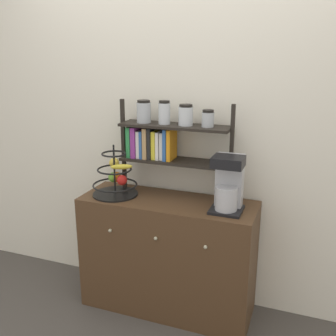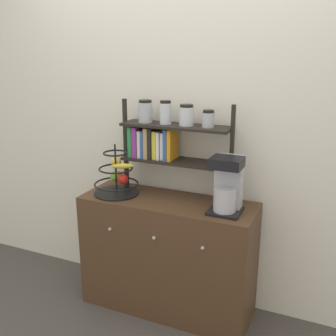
% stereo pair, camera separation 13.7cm
% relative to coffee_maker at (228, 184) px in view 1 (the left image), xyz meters
% --- Properties ---
extents(ground_plane, '(12.00, 12.00, 0.00)m').
position_rel_coffee_maker_xyz_m(ground_plane, '(-0.41, -0.18, -0.99)').
color(ground_plane, '#47423D').
extents(wall_back, '(7.00, 0.05, 2.60)m').
position_rel_coffee_maker_xyz_m(wall_back, '(-0.41, 0.28, 0.31)').
color(wall_back, silver).
rests_on(wall_back, ground_plane).
extents(sideboard, '(1.18, 0.44, 0.82)m').
position_rel_coffee_maker_xyz_m(sideboard, '(-0.41, 0.03, -0.58)').
color(sideboard, '#4C331E').
rests_on(sideboard, ground_plane).
extents(coffee_maker, '(0.20, 0.20, 0.35)m').
position_rel_coffee_maker_xyz_m(coffee_maker, '(0.00, 0.00, 0.00)').
color(coffee_maker, black).
rests_on(coffee_maker, sideboard).
extents(fruit_stand, '(0.31, 0.31, 0.36)m').
position_rel_coffee_maker_xyz_m(fruit_stand, '(-0.79, 0.01, -0.06)').
color(fruit_stand, black).
rests_on(fruit_stand, sideboard).
extents(shelf_hutch, '(0.79, 0.20, 0.65)m').
position_rel_coffee_maker_xyz_m(shelf_hutch, '(-0.48, 0.14, 0.23)').
color(shelf_hutch, black).
rests_on(shelf_hutch, sideboard).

